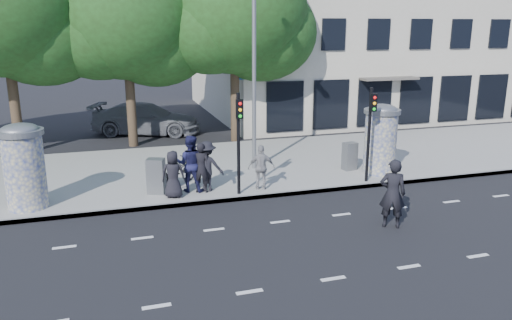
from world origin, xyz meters
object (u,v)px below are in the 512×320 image
object	(u,v)px
street_lamp	(255,49)
ped_e	(261,167)
traffic_pole_far	(370,125)
ped_c	(190,164)
cabinet_left	(156,176)
ad_column_left	(24,164)
ped_b	(201,168)
man_road	(393,194)
ped_d	(207,166)
car_right	(146,119)
ped_a	(173,174)
traffic_pole_near	(239,133)
ad_column_right	(381,137)
bicycle	(175,172)
cabinet_right	(350,156)

from	to	relation	value
street_lamp	ped_e	distance (m)	4.67
traffic_pole_far	ped_c	bearing A→B (deg)	172.68
cabinet_left	ad_column_left	bearing A→B (deg)	-155.39
ped_b	man_road	xyz separation A→B (m)	(4.69, -4.24, -0.00)
ped_d	car_right	xyz separation A→B (m)	(-1.09, 10.84, -0.19)
ad_column_left	ped_a	xyz separation A→B (m)	(4.46, -0.39, -0.60)
traffic_pole_far	cabinet_left	world-z (taller)	traffic_pole_far
traffic_pole_near	man_road	distance (m)	5.22
ad_column_right	ped_a	world-z (taller)	ad_column_right
traffic_pole_near	cabinet_left	size ratio (longest dim) A/B	2.84
traffic_pole_far	ped_d	size ratio (longest dim) A/B	1.97
bicycle	cabinet_left	bearing A→B (deg)	110.32
traffic_pole_far	cabinet_left	xyz separation A→B (m)	(-7.44, 0.91, -1.48)
ped_a	ped_b	xyz separation A→B (m)	(0.97, 0.26, 0.08)
ad_column_right	cabinet_left	xyz separation A→B (m)	(-8.44, 0.00, -0.79)
traffic_pole_near	ped_a	bearing A→B (deg)	171.60
ped_b	car_right	xyz separation A→B (m)	(-0.85, 10.95, -0.19)
ad_column_left	street_lamp	xyz separation A→B (m)	(8.00, 2.13, 3.26)
ad_column_left	ped_b	xyz separation A→B (m)	(5.43, -0.13, -0.53)
cabinet_left	ped_d	bearing A→B (deg)	14.35
traffic_pole_far	cabinet_right	distance (m)	2.23
ped_c	cabinet_left	world-z (taller)	ped_c
traffic_pole_near	cabinet_right	bearing A→B (deg)	18.10
street_lamp	man_road	size ratio (longest dim) A/B	3.97
ped_a	bicycle	bearing A→B (deg)	-83.78
ad_column_left	ped_a	distance (m)	4.51
ped_b	ped_e	world-z (taller)	ped_b
ped_e	traffic_pole_far	bearing A→B (deg)	-171.31
man_road	cabinet_left	world-z (taller)	man_road
ped_a	ped_b	world-z (taller)	ped_b
ped_d	ped_e	world-z (taller)	ped_d
ad_column_left	ped_c	bearing A→B (deg)	1.13
ped_a	ped_b	size ratio (longest dim) A/B	0.91
ad_column_left	traffic_pole_far	bearing A→B (deg)	-3.55
car_right	ped_e	bearing A→B (deg)	-144.92
ped_b	man_road	distance (m)	6.32
cabinet_right	ped_e	bearing A→B (deg)	-171.73
ped_c	bicycle	world-z (taller)	ped_c
traffic_pole_near	traffic_pole_far	size ratio (longest dim) A/B	1.00
traffic_pole_near	ped_c	size ratio (longest dim) A/B	1.75
ped_b	traffic_pole_near	bearing A→B (deg)	171.71
ad_column_right	cabinet_right	distance (m)	1.41
ad_column_right	car_right	bearing A→B (deg)	126.37
ped_a	traffic_pole_near	bearing A→B (deg)	-172.36
ad_column_left	street_lamp	distance (m)	8.90
bicycle	cabinet_right	distance (m)	6.81
ad_column_left	cabinet_left	size ratio (longest dim) A/B	2.22
street_lamp	cabinet_right	xyz separation A→B (m)	(3.51, -1.24, -4.10)
traffic_pole_far	ped_b	size ratio (longest dim) A/B	1.97
ped_d	cabinet_left	size ratio (longest dim) A/B	1.44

